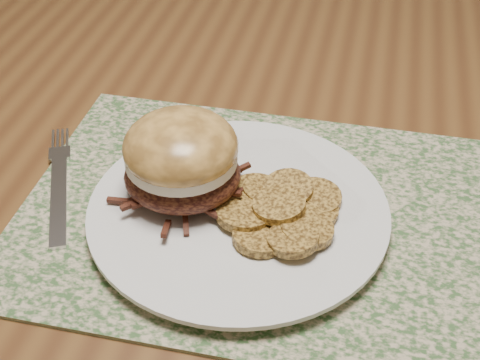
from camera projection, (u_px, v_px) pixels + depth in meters
name	position (u px, v px, depth m)	size (l,w,h in m)	color
dining_table	(467.00, 208.00, 0.76)	(1.50, 0.90, 0.75)	brown
placemat	(261.00, 214.00, 0.63)	(0.45, 0.33, 0.00)	#38582D
dinner_plate	(238.00, 213.00, 0.62)	(0.26, 0.26, 0.02)	silver
pork_sandwich	(181.00, 159.00, 0.60)	(0.12, 0.11, 0.08)	black
roasted_potatoes	(282.00, 210.00, 0.60)	(0.13, 0.13, 0.03)	#AB7F32
fork	(59.00, 182.00, 0.66)	(0.09, 0.18, 0.00)	silver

